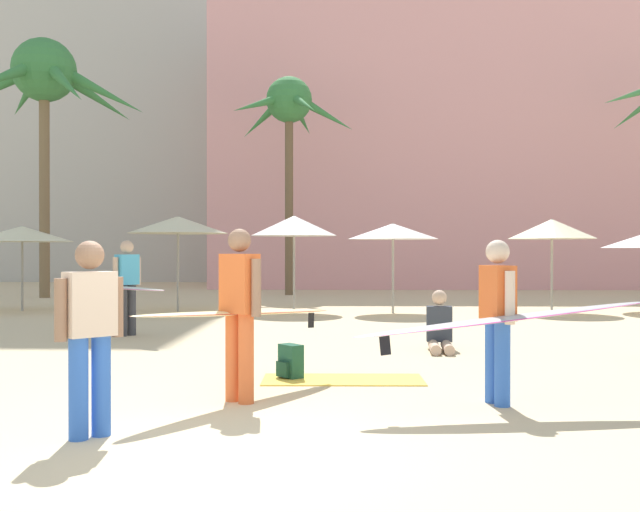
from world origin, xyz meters
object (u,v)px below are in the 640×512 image
object	(u,v)px
cafe_umbrella_5	(178,225)
person_far_right	(440,329)
palm_tree_far_left	(45,82)
palm_tree_left	(289,112)
beach_towel	(343,380)
cafe_umbrella_4	(22,234)
cafe_umbrella_1	(393,231)
backpack	(290,362)
person_near_right	(125,285)
person_mid_left	(500,316)
cafe_umbrella_2	(552,229)
person_mid_center	(241,309)
cafe_umbrella_0	(294,226)
person_near_left	(90,330)

from	to	relation	value
cafe_umbrella_5	person_far_right	xyz separation A→B (m)	(5.76, -7.23, -1.92)
palm_tree_far_left	palm_tree_left	xyz separation A→B (m)	(8.13, 1.73, -0.69)
beach_towel	palm_tree_left	bearing A→B (deg)	95.98
cafe_umbrella_4	beach_towel	world-z (taller)	cafe_umbrella_4
cafe_umbrella_1	backpack	bearing A→B (deg)	-101.72
palm_tree_far_left	person_near_right	world-z (taller)	palm_tree_far_left
palm_tree_left	beach_towel	bearing A→B (deg)	-84.02
beach_towel	person_far_right	world-z (taller)	person_far_right
palm_tree_far_left	person_mid_left	distance (m)	21.40
palm_tree_far_left	cafe_umbrella_4	bearing A→B (deg)	-73.65
palm_tree_left	cafe_umbrella_1	size ratio (longest dim) A/B	3.40
beach_towel	person_far_right	xyz separation A→B (m)	(1.55, 2.71, 0.32)
person_mid_left	person_far_right	xyz separation A→B (m)	(-0.01, 4.17, -0.58)
cafe_umbrella_2	person_mid_center	xyz separation A→B (m)	(-6.51, -11.18, -1.18)
cafe_umbrella_0	cafe_umbrella_4	world-z (taller)	cafe_umbrella_0
backpack	person_near_left	bearing A→B (deg)	22.51
person_near_right	cafe_umbrella_5	bearing A→B (deg)	130.30
cafe_umbrella_5	person_mid_left	size ratio (longest dim) A/B	0.84
cafe_umbrella_0	person_mid_left	world-z (taller)	cafe_umbrella_0
cafe_umbrella_1	person_near_left	bearing A→B (deg)	-105.64
palm_tree_left	cafe_umbrella_0	bearing A→B (deg)	-85.24
cafe_umbrella_4	person_near_right	world-z (taller)	cafe_umbrella_4
palm_tree_left	person_mid_left	size ratio (longest dim) A/B	2.55
cafe_umbrella_1	person_mid_center	xyz separation A→B (m)	(-2.41, -10.84, -1.11)
cafe_umbrella_1	cafe_umbrella_0	bearing A→B (deg)	175.79
person_mid_center	cafe_umbrella_4	bearing A→B (deg)	-107.22
cafe_umbrella_4	backpack	distance (m)	12.71
palm_tree_far_left	person_near_right	bearing A→B (deg)	-61.59
cafe_umbrella_2	backpack	world-z (taller)	cafe_umbrella_2
person_far_right	backpack	bearing A→B (deg)	-35.98
cafe_umbrella_0	cafe_umbrella_2	distance (m)	6.62
cafe_umbrella_4	cafe_umbrella_1	bearing A→B (deg)	-2.34
cafe_umbrella_1	person_mid_center	world-z (taller)	cafe_umbrella_1
beach_towel	person_near_right	distance (m)	6.01
palm_tree_left	person_near_left	bearing A→B (deg)	-90.98
beach_towel	person_mid_left	bearing A→B (deg)	-43.11
cafe_umbrella_5	person_mid_left	xyz separation A→B (m)	(5.78, -11.40, -1.34)
cafe_umbrella_1	backpack	world-z (taller)	cafe_umbrella_1
cafe_umbrella_0	cafe_umbrella_4	bearing A→B (deg)	178.32
cafe_umbrella_0	backpack	distance (m)	9.96
person_mid_left	person_near_right	distance (m)	8.08
cafe_umbrella_2	cafe_umbrella_4	bearing A→B (deg)	179.75
person_mid_left	person_mid_center	bearing A→B (deg)	158.15
cafe_umbrella_1	person_mid_center	bearing A→B (deg)	-102.56
cafe_umbrella_5	person_far_right	world-z (taller)	cafe_umbrella_5
cafe_umbrella_4	person_mid_center	bearing A→B (deg)	-57.13
palm_tree_far_left	person_far_right	bearing A→B (deg)	-47.99
cafe_umbrella_2	person_near_right	size ratio (longest dim) A/B	1.01
cafe_umbrella_1	palm_tree_far_left	bearing A→B (deg)	152.76
person_near_right	cafe_umbrella_1	bearing A→B (deg)	82.32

